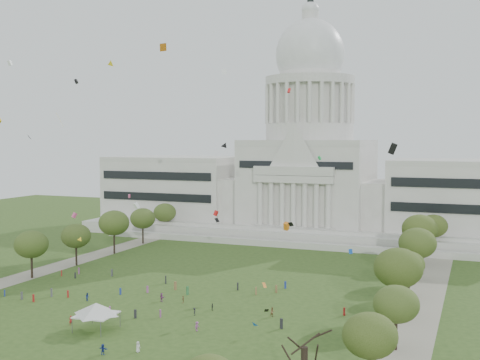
# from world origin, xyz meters

# --- Properties ---
(ground) EXTENTS (400.00, 400.00, 0.00)m
(ground) POSITION_xyz_m (0.00, 0.00, 0.00)
(ground) COLOR #304A1A
(ground) RESTS_ON ground
(capitol) EXTENTS (160.00, 64.50, 91.30)m
(capitol) POSITION_xyz_m (0.00, 113.59, 22.30)
(capitol) COLOR #BBB8AE
(capitol) RESTS_ON ground
(path_left) EXTENTS (8.00, 160.00, 0.04)m
(path_left) POSITION_xyz_m (-48.00, 30.00, 0.02)
(path_left) COLOR gray
(path_left) RESTS_ON ground
(path_right) EXTENTS (8.00, 160.00, 0.04)m
(path_right) POSITION_xyz_m (48.00, 30.00, 0.02)
(path_right) COLOR gray
(path_right) RESTS_ON ground
(row_tree_r_0) EXTENTS (7.67, 7.67, 10.91)m
(row_tree_r_0) POSITION_xyz_m (44.94, -19.59, 7.75)
(row_tree_r_0) COLOR black
(row_tree_r_0) RESTS_ON ground
(row_tree_r_1) EXTENTS (7.58, 7.58, 10.78)m
(row_tree_r_1) POSITION_xyz_m (46.22, -1.75, 7.66)
(row_tree_r_1) COLOR black
(row_tree_r_1) RESTS_ON ground
(row_tree_l_2) EXTENTS (8.42, 8.42, 11.97)m
(row_tree_l_2) POSITION_xyz_m (-45.04, 17.30, 8.51)
(row_tree_l_2) COLOR black
(row_tree_l_2) RESTS_ON ground
(row_tree_r_2) EXTENTS (9.55, 9.55, 13.58)m
(row_tree_r_2) POSITION_xyz_m (44.17, 17.44, 9.66)
(row_tree_r_2) COLOR black
(row_tree_r_2) RESTS_ON ground
(row_tree_l_3) EXTENTS (8.12, 8.12, 11.55)m
(row_tree_l_3) POSITION_xyz_m (-44.09, 33.92, 8.21)
(row_tree_l_3) COLOR black
(row_tree_l_3) RESTS_ON ground
(row_tree_r_3) EXTENTS (7.01, 7.01, 9.98)m
(row_tree_r_3) POSITION_xyz_m (44.40, 34.48, 7.08)
(row_tree_r_3) COLOR black
(row_tree_r_3) RESTS_ON ground
(row_tree_l_4) EXTENTS (9.29, 9.29, 13.21)m
(row_tree_l_4) POSITION_xyz_m (-44.08, 52.42, 9.39)
(row_tree_l_4) COLOR black
(row_tree_l_4) RESTS_ON ground
(row_tree_r_4) EXTENTS (9.19, 9.19, 13.06)m
(row_tree_r_4) POSITION_xyz_m (44.76, 50.04, 9.29)
(row_tree_r_4) COLOR black
(row_tree_r_4) RESTS_ON ground
(row_tree_l_5) EXTENTS (8.33, 8.33, 11.85)m
(row_tree_l_5) POSITION_xyz_m (-45.22, 71.01, 8.42)
(row_tree_l_5) COLOR black
(row_tree_l_5) RESTS_ON ground
(row_tree_r_5) EXTENTS (9.82, 9.82, 13.96)m
(row_tree_r_5) POSITION_xyz_m (43.49, 70.19, 9.93)
(row_tree_r_5) COLOR black
(row_tree_r_5) RESTS_ON ground
(row_tree_l_6) EXTENTS (8.19, 8.19, 11.64)m
(row_tree_l_6) POSITION_xyz_m (-46.87, 89.14, 8.27)
(row_tree_l_6) COLOR black
(row_tree_l_6) RESTS_ON ground
(row_tree_r_6) EXTENTS (8.42, 8.42, 11.97)m
(row_tree_r_6) POSITION_xyz_m (45.96, 88.13, 8.51)
(row_tree_r_6) COLOR black
(row_tree_r_6) RESTS_ON ground
(big_bare_tree) EXTENTS (6.00, 5.00, 12.80)m
(big_bare_tree) POSITION_xyz_m (38.00, -28.00, 8.67)
(big_bare_tree) COLOR black
(big_bare_tree) RESTS_ON ground
(event_tent) EXTENTS (9.80, 9.80, 5.12)m
(event_tent) POSITION_xyz_m (-5.71, -11.27, 3.97)
(event_tent) COLOR #4C4C4C
(event_tent) RESTS_ON ground
(person_0) EXTENTS (0.81, 0.96, 1.66)m
(person_0) POSITION_xyz_m (34.32, 14.40, 0.83)
(person_0) COLOR #B21E1E
(person_0) RESTS_ON ground
(person_2) EXTENTS (1.05, 1.08, 1.92)m
(person_2) POSITION_xyz_m (21.45, 8.30, 0.96)
(person_2) COLOR olive
(person_2) RESTS_ON ground
(person_3) EXTENTS (0.77, 1.10, 1.54)m
(person_3) POSITION_xyz_m (6.89, 3.42, 0.77)
(person_3) COLOR #26262B
(person_3) RESTS_ON ground
(person_4) EXTENTS (0.75, 1.03, 1.57)m
(person_4) POSITION_xyz_m (0.64, 10.76, 0.78)
(person_4) COLOR olive
(person_4) RESTS_ON ground
(person_5) EXTENTS (1.85, 1.43, 1.87)m
(person_5) POSITION_xyz_m (-4.10, 10.01, 0.94)
(person_5) COLOR #994C8C
(person_5) RESTS_ON ground
(person_6) EXTENTS (0.77, 0.99, 1.78)m
(person_6) POSITION_xyz_m (7.34, -18.36, 0.89)
(person_6) COLOR silver
(person_6) RESTS_ON ground
(person_7) EXTENTS (0.76, 0.82, 1.81)m
(person_7) POSITION_xyz_m (-11.91, -10.59, 0.90)
(person_7) COLOR #B21E1E
(person_7) RESTS_ON ground
(person_8) EXTENTS (0.98, 0.81, 1.73)m
(person_8) POSITION_xyz_m (-19.26, 4.66, 0.87)
(person_8) COLOR navy
(person_8) RESTS_ON ground
(person_9) EXTENTS (0.86, 1.25, 1.77)m
(person_9) POSITION_xyz_m (11.61, -5.14, 0.88)
(person_9) COLOR #994C8C
(person_9) RESTS_ON ground
(person_10) EXTENTS (0.63, 0.92, 1.43)m
(person_10) POSITION_xyz_m (8.67, 8.04, 0.71)
(person_10) COLOR #26262B
(person_10) RESTS_ON ground
(person_11) EXTENTS (1.68, 0.74, 1.78)m
(person_11) POSITION_xyz_m (2.70, -21.48, 0.89)
(person_11) COLOR navy
(person_11) RESTS_ON ground
(distant_crowd) EXTENTS (65.45, 33.77, 1.95)m
(distant_crowd) POSITION_xyz_m (-9.91, 13.84, 0.87)
(distant_crowd) COLOR #4C4C51
(distant_crowd) RESTS_ON ground
(kite_swarm) EXTENTS (89.61, 97.10, 60.18)m
(kite_swarm) POSITION_xyz_m (0.72, 3.97, 26.31)
(kite_swarm) COLOR green
(kite_swarm) RESTS_ON ground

